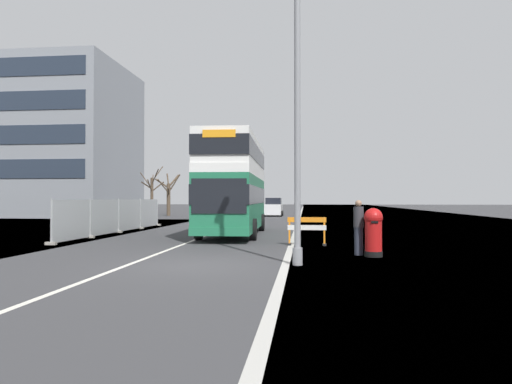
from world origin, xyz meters
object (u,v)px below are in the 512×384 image
pedestrian_at_kerb (359,227)px  car_receding_mid (274,208)px  lamppost_foreground (297,127)px  red_pillar_postbox (373,230)px  car_oncoming_near (215,208)px  double_decker_bus (235,185)px  roadworks_barrier (307,228)px

pedestrian_at_kerb → car_receding_mid: bearing=98.7°
lamppost_foreground → red_pillar_postbox: size_ratio=5.26×
lamppost_foreground → car_oncoming_near: (-8.16, 28.68, -2.93)m
red_pillar_postbox → car_receding_mid: 34.92m
car_receding_mid → double_decker_bus: bearing=-90.7°
roadworks_barrier → pedestrian_at_kerb: size_ratio=0.85×
lamppost_foreground → red_pillar_postbox: lamppost_foreground is taller
car_oncoming_near → roadworks_barrier: bearing=-69.9°
red_pillar_postbox → lamppost_foreground: bearing=-138.2°
roadworks_barrier → car_oncoming_near: bearing=110.1°
car_receding_mid → pedestrian_at_kerb: bearing=-81.3°
car_receding_mid → car_oncoming_near: bearing=-121.8°
double_decker_bus → pedestrian_at_kerb: bearing=-56.1°
red_pillar_postbox → car_receding_mid: (-5.66, 34.46, 0.07)m
roadworks_barrier → car_receding_mid: (-3.50, 31.05, 0.23)m
lamppost_foreground → roadworks_barrier: 6.49m
car_oncoming_near → car_receding_mid: (4.95, 7.98, -0.09)m
red_pillar_postbox → pedestrian_at_kerb: bearing=140.5°
roadworks_barrier → pedestrian_at_kerb: pedestrian_at_kerb is taller
lamppost_foreground → roadworks_barrier: (0.29, 5.61, -3.25)m
double_decker_bus → roadworks_barrier: size_ratio=6.81×
roadworks_barrier → car_oncoming_near: car_oncoming_near is taller
lamppost_foreground → car_oncoming_near: lamppost_foreground is taller
double_decker_bus → pedestrian_at_kerb: size_ratio=5.77×
lamppost_foreground → roadworks_barrier: lamppost_foreground is taller
double_decker_bus → roadworks_barrier: double_decker_bus is taller
roadworks_barrier → car_receding_mid: 31.25m
lamppost_foreground → car_receding_mid: bearing=95.0°
red_pillar_postbox → roadworks_barrier: 4.05m
red_pillar_postbox → car_oncoming_near: car_oncoming_near is taller
double_decker_bus → roadworks_barrier: 6.70m
lamppost_foreground → car_receding_mid: size_ratio=2.13×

